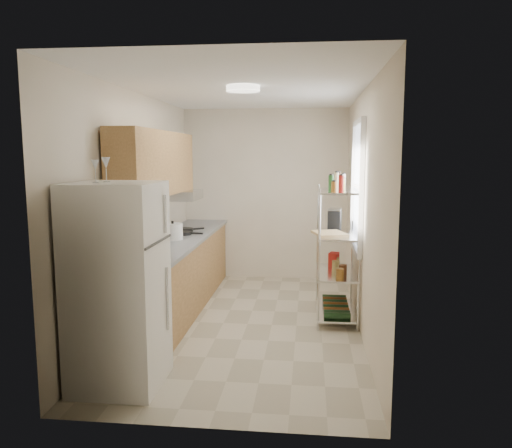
{
  "coord_description": "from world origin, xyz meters",
  "views": [
    {
      "loc": [
        0.68,
        -5.42,
        1.91
      ],
      "look_at": [
        0.07,
        0.25,
        1.12
      ],
      "focal_mm": 35.0,
      "sensor_mm": 36.0,
      "label": 1
    }
  ],
  "objects_px": {
    "frying_pan_large": "(182,233)",
    "cutting_board": "(329,234)",
    "refrigerator": "(118,286)",
    "rice_cooker": "(173,232)",
    "espresso_machine": "(335,219)"
  },
  "relations": [
    {
      "from": "frying_pan_large",
      "to": "cutting_board",
      "type": "relative_size",
      "value": 0.57
    },
    {
      "from": "refrigerator",
      "to": "cutting_board",
      "type": "height_order",
      "value": "refrigerator"
    },
    {
      "from": "frying_pan_large",
      "to": "cutting_board",
      "type": "distance_m",
      "value": 1.9
    },
    {
      "from": "frying_pan_large",
      "to": "cutting_board",
      "type": "bearing_deg",
      "value": -7.79
    },
    {
      "from": "refrigerator",
      "to": "rice_cooker",
      "type": "distance_m",
      "value": 1.93
    },
    {
      "from": "refrigerator",
      "to": "rice_cooker",
      "type": "bearing_deg",
      "value": 92.11
    },
    {
      "from": "cutting_board",
      "to": "rice_cooker",
      "type": "bearing_deg",
      "value": 176.24
    },
    {
      "from": "cutting_board",
      "to": "espresso_machine",
      "type": "height_order",
      "value": "espresso_machine"
    },
    {
      "from": "rice_cooker",
      "to": "cutting_board",
      "type": "height_order",
      "value": "rice_cooker"
    },
    {
      "from": "cutting_board",
      "to": "espresso_machine",
      "type": "bearing_deg",
      "value": 79.06
    },
    {
      "from": "refrigerator",
      "to": "espresso_machine",
      "type": "bearing_deg",
      "value": 49.62
    },
    {
      "from": "frying_pan_large",
      "to": "espresso_machine",
      "type": "height_order",
      "value": "espresso_machine"
    },
    {
      "from": "rice_cooker",
      "to": "refrigerator",
      "type": "bearing_deg",
      "value": -87.89
    },
    {
      "from": "rice_cooker",
      "to": "cutting_board",
      "type": "relative_size",
      "value": 0.59
    },
    {
      "from": "frying_pan_large",
      "to": "refrigerator",
      "type": "bearing_deg",
      "value": -81.47
    }
  ]
}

